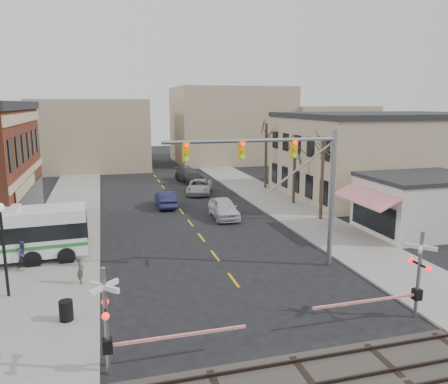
{
  "coord_description": "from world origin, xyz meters",
  "views": [
    {
      "loc": [
        -6.48,
        -19.34,
        9.44
      ],
      "look_at": [
        1.36,
        8.79,
        3.5
      ],
      "focal_mm": 35.0,
      "sensor_mm": 36.0,
      "label": 1
    }
  ],
  "objects_px": {
    "rr_crossing_east": "(410,277)",
    "car_c": "(199,187)",
    "pedestrian_far": "(24,254)",
    "street_lamp": "(2,231)",
    "car_a": "(224,208)",
    "rr_crossing_west": "(119,321)",
    "pedestrian_near": "(80,270)",
    "traffic_signal_mast": "(289,172)",
    "car_b": "(166,199)",
    "car_d": "(189,175)",
    "trash_bin": "(66,311)"
  },
  "relations": [
    {
      "from": "car_a",
      "to": "street_lamp",
      "type": "bearing_deg",
      "value": -137.59
    },
    {
      "from": "car_c",
      "to": "car_d",
      "type": "height_order",
      "value": "car_d"
    },
    {
      "from": "car_b",
      "to": "pedestrian_near",
      "type": "distance_m",
      "value": 17.97
    },
    {
      "from": "street_lamp",
      "to": "rr_crossing_west",
      "type": "bearing_deg",
      "value": -56.57
    },
    {
      "from": "street_lamp",
      "to": "car_d",
      "type": "bearing_deg",
      "value": 63.44
    },
    {
      "from": "car_c",
      "to": "pedestrian_far",
      "type": "xyz_separation_m",
      "value": [
        -14.43,
        -18.52,
        0.19
      ]
    },
    {
      "from": "traffic_signal_mast",
      "to": "car_d",
      "type": "height_order",
      "value": "traffic_signal_mast"
    },
    {
      "from": "rr_crossing_east",
      "to": "car_c",
      "type": "bearing_deg",
      "value": 95.82
    },
    {
      "from": "car_d",
      "to": "pedestrian_far",
      "type": "xyz_separation_m",
      "value": [
        -14.77,
        -25.87,
        0.11
      ]
    },
    {
      "from": "rr_crossing_east",
      "to": "car_b",
      "type": "height_order",
      "value": "rr_crossing_east"
    },
    {
      "from": "rr_crossing_west",
      "to": "rr_crossing_east",
      "type": "relative_size",
      "value": 1.0
    },
    {
      "from": "street_lamp",
      "to": "car_a",
      "type": "bearing_deg",
      "value": 40.0
    },
    {
      "from": "street_lamp",
      "to": "pedestrian_far",
      "type": "relative_size",
      "value": 2.93
    },
    {
      "from": "rr_crossing_east",
      "to": "car_a",
      "type": "relative_size",
      "value": 1.15
    },
    {
      "from": "car_b",
      "to": "pedestrian_near",
      "type": "height_order",
      "value": "pedestrian_near"
    },
    {
      "from": "car_a",
      "to": "pedestrian_far",
      "type": "xyz_separation_m",
      "value": [
        -14.24,
        -8.12,
        0.09
      ]
    },
    {
      "from": "traffic_signal_mast",
      "to": "car_b",
      "type": "height_order",
      "value": "traffic_signal_mast"
    },
    {
      "from": "pedestrian_far",
      "to": "pedestrian_near",
      "type": "bearing_deg",
      "value": -72.2
    },
    {
      "from": "car_c",
      "to": "pedestrian_near",
      "type": "bearing_deg",
      "value": -100.02
    },
    {
      "from": "trash_bin",
      "to": "car_d",
      "type": "distance_m",
      "value": 35.28
    },
    {
      "from": "rr_crossing_east",
      "to": "car_c",
      "type": "xyz_separation_m",
      "value": [
        -3.01,
        29.51,
        -1.23
      ]
    },
    {
      "from": "car_d",
      "to": "street_lamp",
      "type": "bearing_deg",
      "value": -125.55
    },
    {
      "from": "traffic_signal_mast",
      "to": "trash_bin",
      "type": "xyz_separation_m",
      "value": [
        -11.81,
        -3.21,
        -5.16
      ]
    },
    {
      "from": "street_lamp",
      "to": "car_d",
      "type": "xyz_separation_m",
      "value": [
        14.91,
        29.82,
        -2.63
      ]
    },
    {
      "from": "trash_bin",
      "to": "car_c",
      "type": "height_order",
      "value": "car_c"
    },
    {
      "from": "street_lamp",
      "to": "car_a",
      "type": "xyz_separation_m",
      "value": [
        14.38,
        12.07,
        -2.61
      ]
    },
    {
      "from": "rr_crossing_west",
      "to": "street_lamp",
      "type": "distance_m",
      "value": 9.33
    },
    {
      "from": "pedestrian_far",
      "to": "car_c",
      "type": "bearing_deg",
      "value": 25.29
    },
    {
      "from": "rr_crossing_west",
      "to": "pedestrian_far",
      "type": "relative_size",
      "value": 3.49
    },
    {
      "from": "car_c",
      "to": "street_lamp",
      "type": "bearing_deg",
      "value": -105.84
    },
    {
      "from": "pedestrian_near",
      "to": "rr_crossing_west",
      "type": "bearing_deg",
      "value": -172.77
    },
    {
      "from": "pedestrian_near",
      "to": "pedestrian_far",
      "type": "relative_size",
      "value": 0.95
    },
    {
      "from": "traffic_signal_mast",
      "to": "rr_crossing_east",
      "type": "bearing_deg",
      "value": -67.62
    },
    {
      "from": "rr_crossing_east",
      "to": "traffic_signal_mast",
      "type": "bearing_deg",
      "value": 112.38
    },
    {
      "from": "car_d",
      "to": "car_b",
      "type": "bearing_deg",
      "value": -119.45
    },
    {
      "from": "car_c",
      "to": "pedestrian_far",
      "type": "distance_m",
      "value": 23.48
    },
    {
      "from": "trash_bin",
      "to": "car_a",
      "type": "bearing_deg",
      "value": 53.43
    },
    {
      "from": "car_c",
      "to": "rr_crossing_west",
      "type": "bearing_deg",
      "value": -90.36
    },
    {
      "from": "car_d",
      "to": "pedestrian_far",
      "type": "bearing_deg",
      "value": -128.7
    },
    {
      "from": "rr_crossing_east",
      "to": "pedestrian_far",
      "type": "xyz_separation_m",
      "value": [
        -17.44,
        10.99,
        -1.05
      ]
    },
    {
      "from": "rr_crossing_east",
      "to": "pedestrian_near",
      "type": "height_order",
      "value": "rr_crossing_east"
    },
    {
      "from": "rr_crossing_east",
      "to": "pedestrian_near",
      "type": "bearing_deg",
      "value": 151.53
    },
    {
      "from": "rr_crossing_west",
      "to": "car_b",
      "type": "bearing_deg",
      "value": 78.35
    },
    {
      "from": "car_b",
      "to": "pedestrian_far",
      "type": "height_order",
      "value": "pedestrian_far"
    },
    {
      "from": "car_b",
      "to": "car_c",
      "type": "xyz_separation_m",
      "value": [
        4.35,
        5.2,
        -0.01
      ]
    },
    {
      "from": "street_lamp",
      "to": "trash_bin",
      "type": "bearing_deg",
      "value": -48.85
    },
    {
      "from": "rr_crossing_east",
      "to": "pedestrian_far",
      "type": "distance_m",
      "value": 20.64
    },
    {
      "from": "rr_crossing_east",
      "to": "pedestrian_near",
      "type": "distance_m",
      "value": 16.18
    },
    {
      "from": "rr_crossing_west",
      "to": "rr_crossing_east",
      "type": "bearing_deg",
      "value": 2.97
    },
    {
      "from": "street_lamp",
      "to": "pedestrian_far",
      "type": "height_order",
      "value": "street_lamp"
    }
  ]
}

